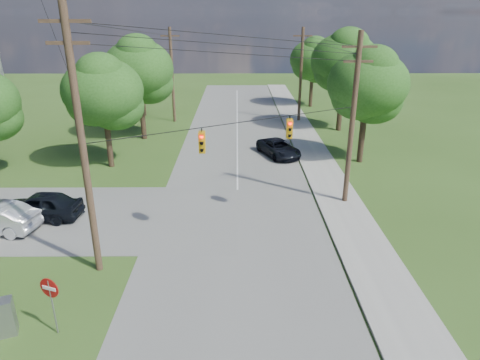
{
  "coord_description": "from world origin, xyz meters",
  "views": [
    {
      "loc": [
        1.98,
        -17.06,
        11.42
      ],
      "look_at": [
        2.14,
        5.0,
        2.73
      ],
      "focal_mm": 32.0,
      "sensor_mm": 36.0,
      "label": 1
    }
  ],
  "objects_px": {
    "pole_ne": "(353,119)",
    "control_cabinet": "(3,318)",
    "pole_north_e": "(301,74)",
    "car_cross_dark": "(40,206)",
    "pole_sw": "(82,143)",
    "do_not_enter_sign": "(50,294)",
    "pole_north_w": "(172,75)",
    "car_main_north": "(279,148)"
  },
  "relations": [
    {
      "from": "pole_north_e",
      "to": "control_cabinet",
      "type": "bearing_deg",
      "value": -114.83
    },
    {
      "from": "car_cross_dark",
      "to": "do_not_enter_sign",
      "type": "height_order",
      "value": "do_not_enter_sign"
    },
    {
      "from": "car_cross_dark",
      "to": "car_main_north",
      "type": "distance_m",
      "value": 19.14
    },
    {
      "from": "car_cross_dark",
      "to": "do_not_enter_sign",
      "type": "distance_m",
      "value": 10.79
    },
    {
      "from": "pole_ne",
      "to": "do_not_enter_sign",
      "type": "height_order",
      "value": "pole_ne"
    },
    {
      "from": "pole_north_e",
      "to": "control_cabinet",
      "type": "xyz_separation_m",
      "value": [
        -15.73,
        -34.0,
        -4.38
      ]
    },
    {
      "from": "pole_ne",
      "to": "pole_north_w",
      "type": "bearing_deg",
      "value": 122.29
    },
    {
      "from": "pole_ne",
      "to": "car_cross_dark",
      "type": "height_order",
      "value": "pole_ne"
    },
    {
      "from": "pole_sw",
      "to": "pole_ne",
      "type": "relative_size",
      "value": 1.14
    },
    {
      "from": "pole_ne",
      "to": "control_cabinet",
      "type": "relative_size",
      "value": 7.02
    },
    {
      "from": "pole_ne",
      "to": "control_cabinet",
      "type": "height_order",
      "value": "pole_ne"
    },
    {
      "from": "pole_north_w",
      "to": "car_main_north",
      "type": "relative_size",
      "value": 2.06
    },
    {
      "from": "pole_ne",
      "to": "car_main_north",
      "type": "height_order",
      "value": "pole_ne"
    },
    {
      "from": "pole_north_e",
      "to": "do_not_enter_sign",
      "type": "bearing_deg",
      "value": -112.11
    },
    {
      "from": "pole_north_w",
      "to": "car_main_north",
      "type": "xyz_separation_m",
      "value": [
        10.5,
        -12.49,
        -4.43
      ]
    },
    {
      "from": "pole_sw",
      "to": "control_cabinet",
      "type": "bearing_deg",
      "value": -116.87
    },
    {
      "from": "control_cabinet",
      "to": "do_not_enter_sign",
      "type": "height_order",
      "value": "do_not_enter_sign"
    },
    {
      "from": "pole_north_w",
      "to": "car_cross_dark",
      "type": "height_order",
      "value": "pole_north_w"
    },
    {
      "from": "do_not_enter_sign",
      "to": "pole_ne",
      "type": "bearing_deg",
      "value": 61.09
    },
    {
      "from": "car_cross_dark",
      "to": "do_not_enter_sign",
      "type": "relative_size",
      "value": 1.98
    },
    {
      "from": "car_main_north",
      "to": "pole_ne",
      "type": "bearing_deg",
      "value": -93.21
    },
    {
      "from": "control_cabinet",
      "to": "do_not_enter_sign",
      "type": "bearing_deg",
      "value": -19.46
    },
    {
      "from": "car_cross_dark",
      "to": "control_cabinet",
      "type": "relative_size",
      "value": 3.24
    },
    {
      "from": "pole_sw",
      "to": "car_cross_dark",
      "type": "xyz_separation_m",
      "value": [
        -4.98,
        5.32,
        -5.37
      ]
    },
    {
      "from": "car_cross_dark",
      "to": "control_cabinet",
      "type": "xyz_separation_m",
      "value": [
        2.75,
        -9.72,
        -0.11
      ]
    },
    {
      "from": "pole_sw",
      "to": "pole_north_w",
      "type": "bearing_deg",
      "value": 90.77
    },
    {
      "from": "pole_ne",
      "to": "pole_north_e",
      "type": "bearing_deg",
      "value": 90.0
    },
    {
      "from": "car_main_north",
      "to": "control_cabinet",
      "type": "distance_m",
      "value": 24.79
    },
    {
      "from": "car_main_north",
      "to": "do_not_enter_sign",
      "type": "bearing_deg",
      "value": -138.72
    },
    {
      "from": "pole_sw",
      "to": "pole_ne",
      "type": "bearing_deg",
      "value": 29.38
    },
    {
      "from": "pole_north_w",
      "to": "car_main_north",
      "type": "distance_m",
      "value": 16.91
    },
    {
      "from": "car_main_north",
      "to": "pole_sw",
      "type": "bearing_deg",
      "value": -143.43
    },
    {
      "from": "pole_north_e",
      "to": "car_main_north",
      "type": "distance_m",
      "value": 13.68
    },
    {
      "from": "pole_north_e",
      "to": "car_main_north",
      "type": "relative_size",
      "value": 2.06
    },
    {
      "from": "pole_north_e",
      "to": "pole_north_w",
      "type": "bearing_deg",
      "value": 180.0
    },
    {
      "from": "do_not_enter_sign",
      "to": "pole_sw",
      "type": "bearing_deg",
      "value": 106.28
    },
    {
      "from": "pole_ne",
      "to": "control_cabinet",
      "type": "distance_m",
      "value": 20.34
    },
    {
      "from": "car_cross_dark",
      "to": "do_not_enter_sign",
      "type": "xyz_separation_m",
      "value": [
        4.69,
        -9.68,
        0.92
      ]
    },
    {
      "from": "car_main_north",
      "to": "pole_north_w",
      "type": "bearing_deg",
      "value": 107.18
    },
    {
      "from": "pole_north_w",
      "to": "car_cross_dark",
      "type": "relative_size",
      "value": 2.07
    },
    {
      "from": "do_not_enter_sign",
      "to": "car_cross_dark",
      "type": "bearing_deg",
      "value": 136.02
    },
    {
      "from": "pole_ne",
      "to": "do_not_enter_sign",
      "type": "distance_m",
      "value": 18.63
    }
  ]
}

